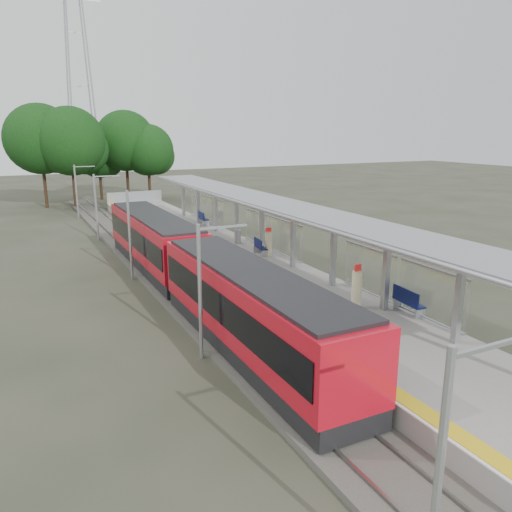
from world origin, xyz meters
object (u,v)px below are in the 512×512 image
at_px(bench_mid, 260,246).
at_px(info_pillar_far, 268,244).
at_px(bench_near, 407,301).
at_px(train, 191,266).
at_px(info_pillar_near, 357,289).
at_px(bench_far, 203,218).
at_px(litter_bin, 238,237).

height_order(bench_mid, info_pillar_far, info_pillar_far).
bearing_deg(bench_near, train, 136.16).
bearing_deg(bench_mid, info_pillar_far, -49.84).
bearing_deg(train, info_pillar_near, -49.59).
height_order(bench_mid, info_pillar_near, info_pillar_near).
xyz_separation_m(train, info_pillar_near, (5.51, -6.47, -0.17)).
height_order(train, info_pillar_near, train).
relative_size(bench_mid, bench_far, 0.97).
height_order(train, bench_far, train).
xyz_separation_m(bench_mid, litter_bin, (0.09, 3.60, -0.07)).
relative_size(bench_near, bench_mid, 1.09).
relative_size(train, litter_bin, 28.55).
xyz_separation_m(bench_far, info_pillar_near, (-1.00, -22.22, 0.30)).
bearing_deg(bench_far, info_pillar_far, -85.46).
bearing_deg(train, bench_near, -48.98).
bearing_deg(info_pillar_far, bench_mid, 131.25).
height_order(bench_near, bench_mid, bench_near).
bearing_deg(train, bench_mid, 35.17).
xyz_separation_m(bench_near, bench_mid, (-0.93, 12.36, -0.06)).
height_order(info_pillar_near, litter_bin, info_pillar_near).
relative_size(bench_mid, info_pillar_far, 0.87).
height_order(bench_mid, litter_bin, bench_mid).
xyz_separation_m(bench_near, litter_bin, (-0.84, 15.97, -0.13)).
distance_m(train, bench_near, 10.71).
bearing_deg(bench_near, bench_mid, 99.45).
height_order(bench_near, info_pillar_far, info_pillar_far).
distance_m(train, litter_bin, 10.04).
bearing_deg(litter_bin, bench_mid, -91.41).
bearing_deg(bench_mid, bench_near, -76.68).
relative_size(train, bench_near, 15.89).
bearing_deg(info_pillar_far, bench_far, 99.74).
height_order(bench_near, bench_far, bench_near).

